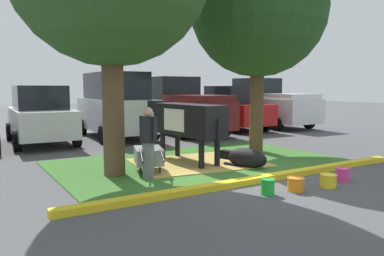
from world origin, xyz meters
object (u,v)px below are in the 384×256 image
object	(u,v)px
shade_tree_right	(258,9)
wheelbarrow	(148,156)
sedan_red	(231,108)
pickup_truck_black	(267,104)
calf_lying	(245,158)
suv_dark_grey	(116,105)
cow_holstein	(186,120)
bucket_green	(268,186)
bucket_yellow	(328,180)
bucket_pink	(343,174)
hatchback_white	(40,115)
bucket_orange	(296,184)
pickup_truck_maroon	(182,107)
person_handler	(148,141)

from	to	relation	value
shade_tree_right	wheelbarrow	world-z (taller)	shade_tree_right
sedan_red	pickup_truck_black	distance (m)	2.44
calf_lying	pickup_truck_black	xyz separation A→B (m)	(7.32, 7.14, 0.88)
shade_tree_right	suv_dark_grey	distance (m)	6.63
cow_holstein	suv_dark_grey	bearing A→B (deg)	87.87
cow_holstein	suv_dark_grey	distance (m)	5.70
calf_lying	bucket_green	bearing A→B (deg)	-119.77
bucket_yellow	bucket_pink	bearing A→B (deg)	14.13
shade_tree_right	bucket_yellow	size ratio (longest dim) A/B	18.90
suv_dark_grey	bucket_pink	bearing A→B (deg)	-80.35
calf_lying	bucket_green	distance (m)	2.36
cow_holstein	pickup_truck_black	bearing A→B (deg)	35.25
hatchback_white	pickup_truck_black	size ratio (longest dim) A/B	0.82
hatchback_white	bucket_orange	bearing A→B (deg)	-72.10
bucket_yellow	bucket_green	bearing A→B (deg)	169.56
cow_holstein	calf_lying	xyz separation A→B (m)	(0.90, -1.33, -0.88)
calf_lying	pickup_truck_maroon	size ratio (longest dim) A/B	0.24
bucket_orange	calf_lying	bearing A→B (deg)	75.68
bucket_green	pickup_truck_black	world-z (taller)	pickup_truck_black
pickup_truck_maroon	sedan_red	size ratio (longest dim) A/B	1.23
bucket_green	suv_dark_grey	distance (m)	9.14
person_handler	pickup_truck_black	distance (m)	11.98
suv_dark_grey	pickup_truck_maroon	world-z (taller)	suv_dark_grey
bucket_yellow	suv_dark_grey	bearing A→B (deg)	95.43
person_handler	wheelbarrow	world-z (taller)	person_handler
wheelbarrow	suv_dark_grey	bearing A→B (deg)	76.01
person_handler	suv_dark_grey	size ratio (longest dim) A/B	0.33
bucket_orange	bucket_pink	size ratio (longest dim) A/B	1.16
bucket_orange	pickup_truck_black	bearing A→B (deg)	49.72
cow_holstein	bucket_orange	world-z (taller)	cow_holstein
cow_holstein	calf_lying	size ratio (longest dim) A/B	2.35
sedan_red	pickup_truck_black	world-z (taller)	pickup_truck_black
person_handler	bucket_yellow	world-z (taller)	person_handler
shade_tree_right	cow_holstein	size ratio (longest dim) A/B	2.01
bucket_orange	pickup_truck_maroon	bearing A→B (deg)	72.98
cow_holstein	person_handler	distance (m)	1.93
suv_dark_grey	pickup_truck_maroon	bearing A→B (deg)	-1.00
hatchback_white	wheelbarrow	bearing A→B (deg)	-78.70
wheelbarrow	hatchback_white	bearing A→B (deg)	101.30
bucket_green	pickup_truck_black	distance (m)	12.55
shade_tree_right	bucket_pink	size ratio (longest dim) A/B	21.80
sedan_red	bucket_green	bearing A→B (deg)	-123.92
person_handler	sedan_red	distance (m)	9.98
suv_dark_grey	calf_lying	bearing A→B (deg)	-84.36
hatchback_white	sedan_red	size ratio (longest dim) A/B	1.00
calf_lying	bucket_yellow	size ratio (longest dim) A/B	3.98
bucket_orange	person_handler	bearing A→B (deg)	128.77
cow_holstein	bucket_green	bearing A→B (deg)	-94.51
person_handler	sedan_red	bearing A→B (deg)	42.27
bucket_orange	sedan_red	bearing A→B (deg)	59.17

